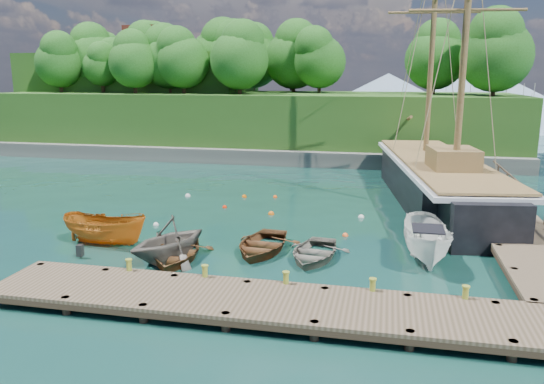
{
  "coord_description": "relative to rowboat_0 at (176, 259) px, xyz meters",
  "views": [
    {
      "loc": [
        5.25,
        -22.31,
        7.8
      ],
      "look_at": [
        -0.31,
        3.17,
        2.0
      ],
      "focal_mm": 35.0,
      "sensor_mm": 36.0,
      "label": 1
    }
  ],
  "objects": [
    {
      "name": "mooring_buoy_7",
      "position": [
        6.88,
        4.95,
        0.0
      ],
      "size": [
        0.3,
        0.3,
        0.3
      ],
      "primitive_type": "sphere",
      "color": "#FA5B21",
      "rests_on": "ground"
    },
    {
      "name": "motorboat_orange",
      "position": [
        -4.01,
        1.26,
        0.0
      ],
      "size": [
        4.47,
        2.0,
        1.68
      ],
      "primitive_type": "imported",
      "rotation": [
        0.0,
        0.0,
        1.49
      ],
      "color": "#BD691A",
      "rests_on": "ground"
    },
    {
      "name": "bollard_4",
      "position": [
        11.43,
        -3.08,
        0.0
      ],
      "size": [
        0.26,
        0.26,
        0.45
      ],
      "primitive_type": "cylinder",
      "color": "olive",
      "rests_on": "ground"
    },
    {
      "name": "bollard_1",
      "position": [
        2.43,
        -3.08,
        0.0
      ],
      "size": [
        0.26,
        0.26,
        0.45
      ],
      "primitive_type": "cylinder",
      "color": "olive",
      "rests_on": "ground"
    },
    {
      "name": "mooring_buoy_0",
      "position": [
        -3.07,
        4.73,
        0.0
      ],
      "size": [
        0.29,
        0.29,
        0.29
      ],
      "primitive_type": "sphere",
      "color": "white",
      "rests_on": "ground"
    },
    {
      "name": "mooring_buoy_4",
      "position": [
        -0.23,
        12.08,
        0.0
      ],
      "size": [
        0.31,
        0.31,
        0.31
      ],
      "primitive_type": "sphere",
      "color": "#DD5C01",
      "rests_on": "ground"
    },
    {
      "name": "mooring_buoy_3",
      "position": [
        7.47,
        8.58,
        0.0
      ],
      "size": [
        0.34,
        0.34,
        0.34
      ],
      "primitive_type": "sphere",
      "color": "silver",
      "rests_on": "ground"
    },
    {
      "name": "mooring_buoy_1",
      "position": [
        -0.65,
        9.15,
        0.0
      ],
      "size": [
        0.27,
        0.27,
        0.27
      ],
      "primitive_type": "sphere",
      "color": "red",
      "rests_on": "ground"
    },
    {
      "name": "dock_near",
      "position": [
        5.43,
        -4.48,
        0.43
      ],
      "size": [
        20.0,
        3.2,
        1.1
      ],
      "color": "#4A3C2A",
      "rests_on": "ground"
    },
    {
      "name": "rowboat_2",
      "position": [
        3.37,
        1.82,
        0.0
      ],
      "size": [
        3.33,
        4.44,
        0.88
      ],
      "primitive_type": "imported",
      "rotation": [
        0.0,
        0.0,
        -0.07
      ],
      "color": "#4E2E17",
      "rests_on": "ground"
    },
    {
      "name": "bollard_2",
      "position": [
        5.43,
        -3.08,
        0.0
      ],
      "size": [
        0.26,
        0.26,
        0.45
      ],
      "primitive_type": "cylinder",
      "color": "olive",
      "rests_on": "ground"
    },
    {
      "name": "mooring_buoy_5",
      "position": [
        1.75,
        12.43,
        0.0
      ],
      "size": [
        0.28,
        0.28,
        0.28
      ],
      "primitive_type": "sphere",
      "color": "#F34D0A",
      "rests_on": "ground"
    },
    {
      "name": "dock_east",
      "position": [
        14.93,
        9.02,
        0.43
      ],
      "size": [
        3.2,
        24.0,
        1.1
      ],
      "color": "#4A3C2A",
      "rests_on": "ground"
    },
    {
      "name": "distant_ridge",
      "position": [
        7.73,
        72.02,
        4.35
      ],
      "size": [
        117.0,
        40.0,
        10.0
      ],
      "color": "#728CA5",
      "rests_on": "ground"
    },
    {
      "name": "rowboat_3",
      "position": [
        5.8,
        1.37,
        0.0
      ],
      "size": [
        3.16,
        4.14,
        0.8
      ],
      "primitive_type": "imported",
      "rotation": [
        0.0,
        0.0,
        -0.11
      ],
      "color": "#645F54",
      "rests_on": "ground"
    },
    {
      "name": "schooner",
      "position": [
        11.89,
        13.83,
        1.12
      ],
      "size": [
        7.76,
        27.43,
        20.14
      ],
      "rotation": [
        0.0,
        0.0,
        0.14
      ],
      "color": "black",
      "rests_on": "ground"
    },
    {
      "name": "mooring_buoy_2",
      "position": [
        2.41,
        8.2,
        0.0
      ],
      "size": [
        0.35,
        0.35,
        0.35
      ],
      "primitive_type": "sphere",
      "color": "orange",
      "rests_on": "ground"
    },
    {
      "name": "mooring_buoy_6",
      "position": [
        -3.9,
        11.5,
        0.0
      ],
      "size": [
        0.36,
        0.36,
        0.36
      ],
      "primitive_type": "sphere",
      "color": "silver",
      "rests_on": "ground"
    },
    {
      "name": "headland",
      "position": [
        -9.45,
        33.38,
        5.54
      ],
      "size": [
        51.0,
        19.31,
        12.9
      ],
      "color": "#474744",
      "rests_on": "ground"
    },
    {
      "name": "rowboat_1",
      "position": [
        -0.27,
        -0.1,
        0.0
      ],
      "size": [
        4.75,
        4.98,
        2.04
      ],
      "primitive_type": "imported",
      "rotation": [
        0.0,
        0.0,
        -0.48
      ],
      "color": "#645D53",
      "rests_on": "ground"
    },
    {
      "name": "bollard_0",
      "position": [
        -0.57,
        -3.08,
        0.0
      ],
      "size": [
        0.26,
        0.26,
        0.45
      ],
      "primitive_type": "cylinder",
      "color": "olive",
      "rests_on": "ground"
    },
    {
      "name": "rowboat_0",
      "position": [
        0.0,
        0.0,
        0.0
      ],
      "size": [
        3.54,
        4.5,
        0.85
      ],
      "primitive_type": "imported",
      "rotation": [
        0.0,
        0.0,
        0.16
      ],
      "color": "brown",
      "rests_on": "ground"
    },
    {
      "name": "bollard_3",
      "position": [
        8.43,
        -3.08,
        0.0
      ],
      "size": [
        0.26,
        0.26,
        0.45
      ],
      "primitive_type": "cylinder",
      "color": "olive",
      "rests_on": "ground"
    },
    {
      "name": "cabin_boat_white",
      "position": [
        10.55,
        2.15,
        0.0
      ],
      "size": [
        2.15,
        5.09,
        1.93
      ],
      "primitive_type": "imported",
      "rotation": [
        0.0,
        0.0,
        0.05
      ],
      "color": "white",
      "rests_on": "ground"
    },
    {
      "name": "ground",
      "position": [
        3.43,
        2.02,
        0.0
      ],
      "size": [
        160.0,
        160.0,
        0.0
      ],
      "primitive_type": "plane",
      "color": "#0F352B",
      "rests_on": "ground"
    }
  ]
}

